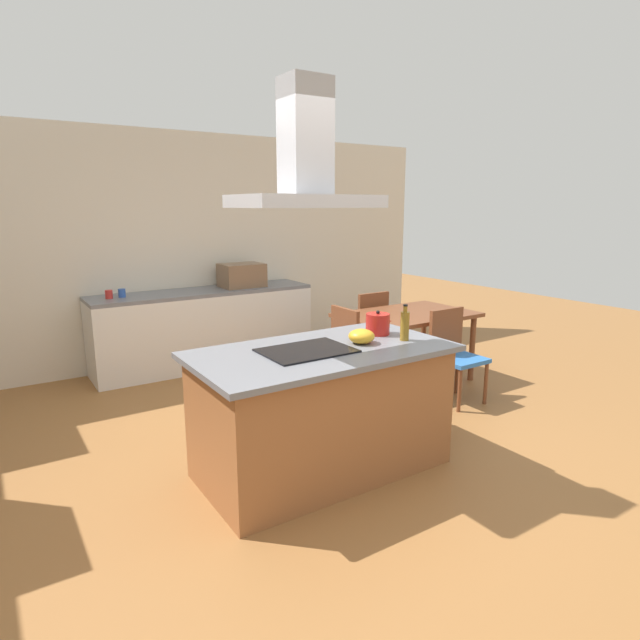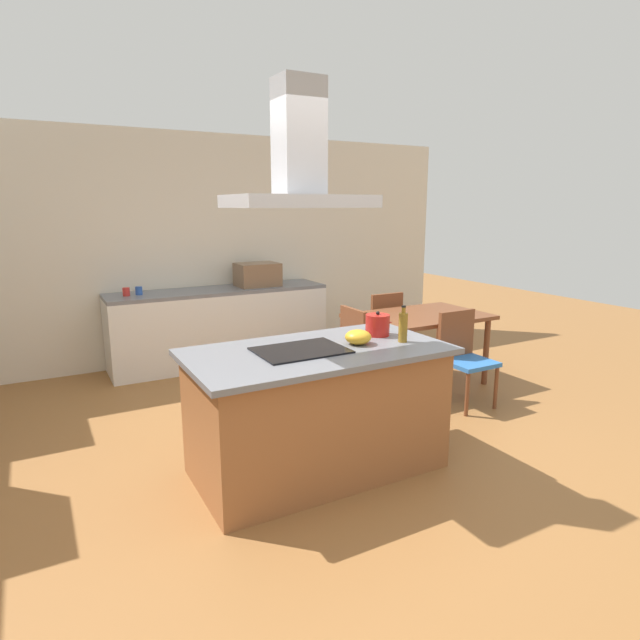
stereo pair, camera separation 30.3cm
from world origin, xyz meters
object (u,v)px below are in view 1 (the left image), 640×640
(tea_kettle, at_px, (378,324))
(coffee_mug_red, at_px, (109,294))
(dining_table, at_px, (407,321))
(chair_facing_island, at_px, (453,349))
(countertop_microwave, at_px, (242,275))
(cooktop, at_px, (307,351))
(mixing_bowl, at_px, (361,336))
(range_hood, at_px, (306,167))
(coffee_mug_blue, at_px, (122,293))
(chair_at_left_end, at_px, (336,348))
(chair_facing_back_wall, at_px, (367,324))
(olive_oil_bottle, at_px, (405,325))

(tea_kettle, relative_size, coffee_mug_red, 2.61)
(dining_table, bearing_deg, chair_facing_island, -90.00)
(countertop_microwave, bearing_deg, coffee_mug_red, 179.41)
(cooktop, height_order, mixing_bowl, mixing_bowl)
(range_hood, bearing_deg, chair_facing_island, 13.55)
(coffee_mug_red, xyz_separation_m, coffee_mug_blue, (0.13, 0.01, 0.00))
(coffee_mug_blue, distance_m, range_hood, 3.17)
(chair_at_left_end, xyz_separation_m, chair_facing_back_wall, (0.92, 0.67, 0.00))
(chair_at_left_end, bearing_deg, cooktop, -132.39)
(tea_kettle, distance_m, coffee_mug_red, 3.10)
(range_hood, bearing_deg, coffee_mug_red, 102.94)
(cooktop, relative_size, range_hood, 0.67)
(dining_table, distance_m, chair_facing_back_wall, 0.68)
(olive_oil_bottle, xyz_separation_m, countertop_microwave, (0.11, 3.01, 0.03))
(olive_oil_bottle, xyz_separation_m, dining_table, (1.20, 1.27, -0.35))
(coffee_mug_red, xyz_separation_m, dining_table, (2.62, -1.76, -0.28))
(olive_oil_bottle, relative_size, coffee_mug_red, 2.96)
(countertop_microwave, bearing_deg, coffee_mug_blue, 178.93)
(chair_at_left_end, relative_size, chair_facing_back_wall, 1.00)
(olive_oil_bottle, distance_m, chair_facing_island, 1.43)
(tea_kettle, xyz_separation_m, chair_facing_island, (1.24, 0.35, -0.47))
(tea_kettle, height_order, coffee_mug_red, tea_kettle)
(tea_kettle, bearing_deg, cooktop, -170.62)
(coffee_mug_red, bearing_deg, range_hood, -77.06)
(olive_oil_bottle, distance_m, coffee_mug_blue, 3.30)
(mixing_bowl, height_order, chair_at_left_end, mixing_bowl)
(tea_kettle, distance_m, chair_at_left_end, 1.17)
(mixing_bowl, distance_m, chair_facing_back_wall, 2.42)
(tea_kettle, bearing_deg, coffee_mug_red, 116.39)
(countertop_microwave, height_order, coffee_mug_red, countertop_microwave)
(tea_kettle, xyz_separation_m, countertop_microwave, (0.15, 2.76, 0.06))
(cooktop, xyz_separation_m, olive_oil_bottle, (0.76, -0.13, 0.11))
(chair_facing_island, height_order, range_hood, range_hood)
(tea_kettle, relative_size, olive_oil_bottle, 0.88)
(coffee_mug_blue, relative_size, chair_facing_island, 0.10)
(mixing_bowl, xyz_separation_m, countertop_microwave, (0.42, 2.91, 0.09))
(coffee_mug_blue, bearing_deg, range_hood, -79.65)
(mixing_bowl, distance_m, range_hood, 1.23)
(mixing_bowl, height_order, chair_facing_back_wall, mixing_bowl)
(cooktop, xyz_separation_m, chair_facing_island, (1.95, 0.47, -0.40))
(countertop_microwave, distance_m, coffee_mug_red, 1.53)
(coffee_mug_blue, height_order, dining_table, coffee_mug_blue)
(tea_kettle, relative_size, dining_table, 0.17)
(cooktop, xyz_separation_m, coffee_mug_red, (-0.67, 2.90, 0.04))
(coffee_mug_blue, relative_size, chair_facing_back_wall, 0.10)
(coffee_mug_red, relative_size, chair_facing_island, 0.10)
(tea_kettle, xyz_separation_m, coffee_mug_blue, (-1.24, 2.79, -0.04))
(countertop_microwave, bearing_deg, olive_oil_bottle, -92.03)
(tea_kettle, bearing_deg, olive_oil_bottle, -80.20)
(cooktop, relative_size, olive_oil_bottle, 2.25)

